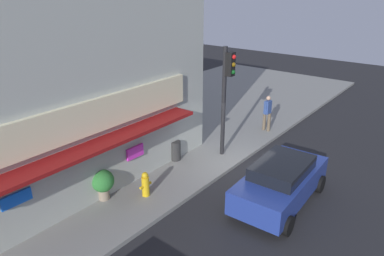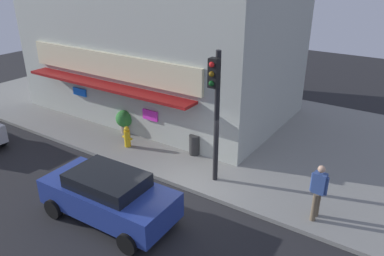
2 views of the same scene
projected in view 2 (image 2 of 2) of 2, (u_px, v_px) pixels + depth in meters
The scene contains 10 objects.
ground_plane at pixel (185, 190), 13.02m from camera, with size 51.42×51.42×0.00m, color #232326.
sidewalk at pixel (253, 133), 17.29m from camera, with size 34.28×11.29×0.15m, color gray.
corner_building at pixel (161, 40), 18.92m from camera, with size 12.90×8.35×7.18m.
traffic_light at pixel (216, 102), 12.12m from camera, with size 0.32×0.58×4.68m.
fire_hydrant at pixel (127, 137), 15.67m from camera, with size 0.51×0.27×0.92m.
trash_can at pixel (195, 145), 15.04m from camera, with size 0.45×0.45×0.84m, color #2D2D2D.
pedestrian at pixel (318, 190), 10.97m from camera, with size 0.52×0.43×1.82m.
potted_plant_by_doorway at pixel (165, 123), 16.48m from camera, with size 0.78×0.78×1.14m.
potted_plant_by_window at pixel (124, 120), 16.86m from camera, with size 0.79×0.79×1.11m.
parked_car_blue at pixel (109, 195), 11.30m from camera, with size 4.34×2.18×1.57m.
Camera 2 is at (6.33, -9.04, 7.26)m, focal length 34.67 mm.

